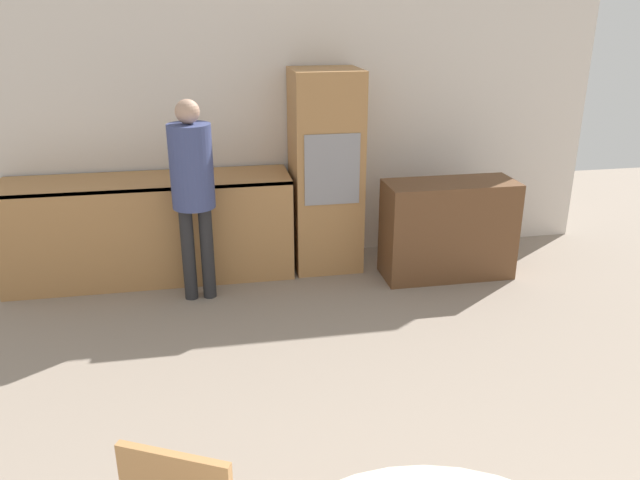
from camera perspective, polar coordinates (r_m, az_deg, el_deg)
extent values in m
cube|color=silver|center=(5.69, -4.96, 10.99)|extent=(6.23, 0.05, 2.60)
cube|color=#AD7A47|center=(5.57, -15.22, 0.98)|extent=(2.41, 0.60, 0.89)
cube|color=black|center=(5.44, -15.64, 5.24)|extent=(2.41, 0.60, 0.03)
cube|color=#AD7A47|center=(5.53, 0.50, 6.30)|extent=(0.59, 0.58, 1.76)
cube|color=gray|center=(5.22, 1.13, 6.44)|extent=(0.47, 0.01, 0.60)
cube|color=brown|center=(5.53, 11.63, 0.96)|extent=(1.13, 0.45, 0.85)
cylinder|color=#262628|center=(5.09, -11.94, -1.25)|extent=(0.11, 0.11, 0.78)
cylinder|color=#262628|center=(5.09, -10.27, -1.14)|extent=(0.11, 0.11, 0.78)
cylinder|color=#3D477A|center=(4.88, -11.68, 6.60)|extent=(0.33, 0.33, 0.65)
sphere|color=tan|center=(4.80, -12.04, 11.42)|extent=(0.18, 0.18, 0.18)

